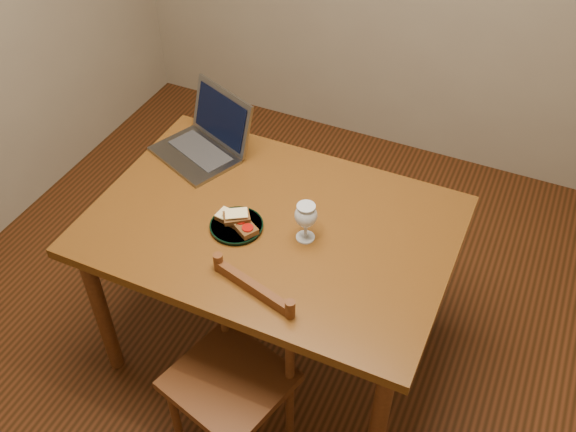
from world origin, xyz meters
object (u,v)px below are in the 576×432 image
at_px(laptop, 207,137).
at_px(milk_glass, 306,222).
at_px(table, 272,239).
at_px(plate, 237,226).
at_px(chair, 233,369).

bearing_deg(laptop, milk_glass, -5.40).
xyz_separation_m(table, plate, (-0.10, -0.08, 0.09)).
xyz_separation_m(chair, plate, (-0.16, 0.36, 0.31)).
bearing_deg(milk_glass, chair, -101.83).
bearing_deg(table, chair, -82.84).
bearing_deg(plate, chair, -66.43).
distance_m(plate, laptop, 0.48).
distance_m(chair, laptop, 0.93).
xyz_separation_m(chair, milk_glass, (0.09, 0.41, 0.37)).
xyz_separation_m(table, milk_glass, (0.14, -0.02, 0.16)).
relative_size(chair, milk_glass, 3.01).
relative_size(table, laptop, 3.09).
xyz_separation_m(plate, milk_glass, (0.24, 0.06, 0.07)).
relative_size(table, chair, 2.81).
bearing_deg(laptop, plate, -25.38).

